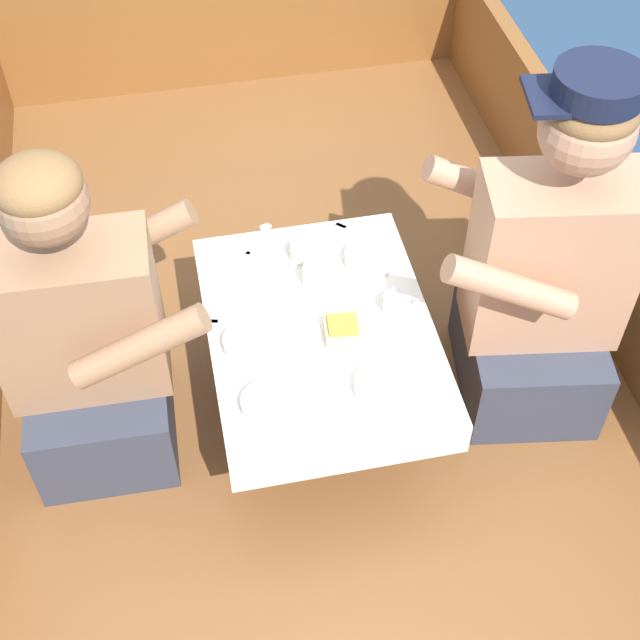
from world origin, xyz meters
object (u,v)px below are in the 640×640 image
object	(u,v)px
person_port	(87,343)
tin_can	(300,252)
sandwich	(343,329)
coffee_cup_starboard	(318,276)
person_starboard	(544,276)
coffee_cup_port	(397,304)

from	to	relation	value
person_port	tin_can	size ratio (longest dim) A/B	14.22
sandwich	tin_can	size ratio (longest dim) A/B	1.47
tin_can	coffee_cup_starboard	bearing A→B (deg)	-76.13
person_starboard	tin_can	world-z (taller)	person_starboard
sandwich	coffee_cup_starboard	distance (m)	0.20
tin_can	coffee_cup_port	bearing A→B (deg)	-49.73
coffee_cup_starboard	tin_can	bearing A→B (deg)	103.87
sandwich	tin_can	world-z (taller)	sandwich
sandwich	coffee_cup_starboard	world-z (taller)	coffee_cup_starboard
person_starboard	sandwich	bearing A→B (deg)	11.97
tin_can	sandwich	bearing A→B (deg)	-80.31
person_port	tin_can	distance (m)	0.63
person_starboard	coffee_cup_port	xyz separation A→B (m)	(-0.39, 0.03, -0.05)
sandwich	coffee_cup_port	bearing A→B (deg)	20.00
coffee_cup_starboard	person_port	bearing A→B (deg)	-170.02
sandwich	coffee_cup_port	xyz separation A→B (m)	(0.16, 0.06, -0.00)
person_starboard	coffee_cup_starboard	size ratio (longest dim) A/B	9.99
person_starboard	coffee_cup_port	world-z (taller)	person_starboard
coffee_cup_port	tin_can	bearing A→B (deg)	130.27
sandwich	coffee_cup_port	size ratio (longest dim) A/B	1.01
sandwich	coffee_cup_port	distance (m)	0.17
sandwich	coffee_cup_port	world-z (taller)	same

